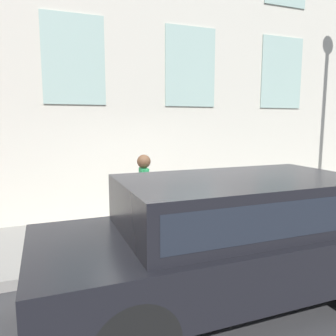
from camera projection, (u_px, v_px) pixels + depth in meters
The scene contains 5 objects.
ground_plane at pixel (180, 263), 5.18m from camera, with size 80.00×80.00×0.00m, color #38383A.
sidewalk at pixel (155, 234), 6.30m from camera, with size 2.45×60.00×0.16m.
fire_hydrant at pixel (192, 218), 5.84m from camera, with size 0.37×0.47×0.71m.
person at pixel (144, 188), 5.78m from camera, with size 0.36×0.24×1.50m.
parked_truck_charcoal_near at pixel (235, 231), 3.93m from camera, with size 1.82×4.58×1.57m.
Camera 1 is at (-4.52, 1.94, 2.23)m, focal length 35.00 mm.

